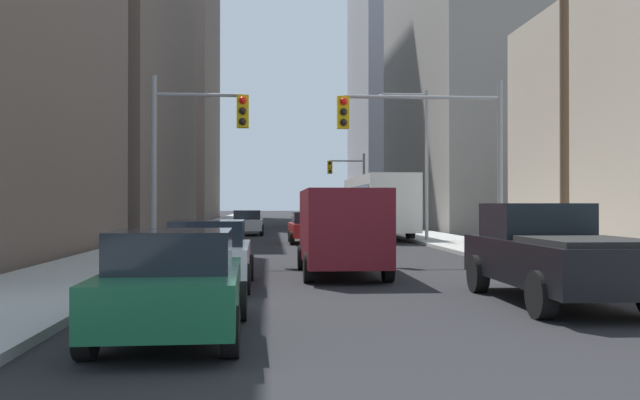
{
  "coord_description": "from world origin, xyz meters",
  "views": [
    {
      "loc": [
        -1.96,
        -3.44,
        1.88
      ],
      "look_at": [
        0.0,
        23.48,
        2.05
      ],
      "focal_mm": 38.9,
      "sensor_mm": 36.0,
      "label": 1
    }
  ],
  "objects_px": {
    "sedan_green": "(174,283)",
    "sedan_white": "(209,253)",
    "traffic_signal_near_right": "(428,136)",
    "traffic_signal_near_left": "(195,138)",
    "sedan_red": "(309,227)",
    "city_bus": "(378,203)",
    "cargo_van_maroon": "(341,227)",
    "pickup_truck_black": "(552,254)",
    "sedan_silver": "(248,223)",
    "sedan_grey": "(330,217)",
    "traffic_signal_far_right": "(348,178)"
  },
  "relations": [
    {
      "from": "sedan_green",
      "to": "sedan_white",
      "type": "bearing_deg",
      "value": 90.31
    },
    {
      "from": "sedan_green",
      "to": "traffic_signal_near_right",
      "type": "distance_m",
      "value": 14.57
    },
    {
      "from": "sedan_green",
      "to": "traffic_signal_near_left",
      "type": "relative_size",
      "value": 0.71
    },
    {
      "from": "sedan_white",
      "to": "traffic_signal_near_right",
      "type": "relative_size",
      "value": 0.7
    },
    {
      "from": "sedan_red",
      "to": "sedan_green",
      "type": "bearing_deg",
      "value": -97.85
    },
    {
      "from": "city_bus",
      "to": "cargo_van_maroon",
      "type": "relative_size",
      "value": 2.2
    },
    {
      "from": "cargo_van_maroon",
      "to": "traffic_signal_near_left",
      "type": "bearing_deg",
      "value": 135.68
    },
    {
      "from": "city_bus",
      "to": "sedan_white",
      "type": "distance_m",
      "value": 23.63
    },
    {
      "from": "pickup_truck_black",
      "to": "sedan_red",
      "type": "distance_m",
      "value": 20.73
    },
    {
      "from": "traffic_signal_near_left",
      "to": "sedan_white",
      "type": "bearing_deg",
      "value": -81.17
    },
    {
      "from": "city_bus",
      "to": "sedan_red",
      "type": "distance_m",
      "value": 6.48
    },
    {
      "from": "city_bus",
      "to": "sedan_silver",
      "type": "xyz_separation_m",
      "value": [
        -7.35,
        4.22,
        -1.16
      ]
    },
    {
      "from": "pickup_truck_black",
      "to": "cargo_van_maroon",
      "type": "bearing_deg",
      "value": 123.3
    },
    {
      "from": "city_bus",
      "to": "traffic_signal_near_right",
      "type": "height_order",
      "value": "traffic_signal_near_right"
    },
    {
      "from": "sedan_silver",
      "to": "traffic_signal_near_left",
      "type": "distance_m",
      "value": 20.31
    },
    {
      "from": "pickup_truck_black",
      "to": "sedan_red",
      "type": "bearing_deg",
      "value": 99.7
    },
    {
      "from": "city_bus",
      "to": "sedan_grey",
      "type": "xyz_separation_m",
      "value": [
        -0.8,
        21.04,
        -1.16
      ]
    },
    {
      "from": "traffic_signal_far_right",
      "to": "sedan_white",
      "type": "bearing_deg",
      "value": -100.96
    },
    {
      "from": "sedan_white",
      "to": "sedan_red",
      "type": "xyz_separation_m",
      "value": [
        3.27,
        17.54,
        0.0
      ]
    },
    {
      "from": "city_bus",
      "to": "sedan_red",
      "type": "xyz_separation_m",
      "value": [
        -4.1,
        -4.88,
        -1.16
      ]
    },
    {
      "from": "sedan_red",
      "to": "traffic_signal_far_right",
      "type": "bearing_deg",
      "value": 78.73
    },
    {
      "from": "traffic_signal_near_right",
      "to": "sedan_red",
      "type": "bearing_deg",
      "value": 106.84
    },
    {
      "from": "pickup_truck_black",
      "to": "cargo_van_maroon",
      "type": "relative_size",
      "value": 1.04
    },
    {
      "from": "city_bus",
      "to": "pickup_truck_black",
      "type": "height_order",
      "value": "city_bus"
    },
    {
      "from": "pickup_truck_black",
      "to": "sedan_silver",
      "type": "distance_m",
      "value": 30.3
    },
    {
      "from": "cargo_van_maroon",
      "to": "sedan_white",
      "type": "bearing_deg",
      "value": -143.25
    },
    {
      "from": "sedan_red",
      "to": "sedan_grey",
      "type": "relative_size",
      "value": 1.01
    },
    {
      "from": "pickup_truck_black",
      "to": "traffic_signal_near_left",
      "type": "xyz_separation_m",
      "value": [
        -7.8,
        9.52,
        3.08
      ]
    },
    {
      "from": "sedan_red",
      "to": "traffic_signal_far_right",
      "type": "xyz_separation_m",
      "value": [
        4.45,
        22.33,
        3.23
      ]
    },
    {
      "from": "city_bus",
      "to": "sedan_white",
      "type": "xyz_separation_m",
      "value": [
        -7.37,
        -22.42,
        -1.16
      ]
    },
    {
      "from": "traffic_signal_near_left",
      "to": "sedan_green",
      "type": "bearing_deg",
      "value": -85.18
    },
    {
      "from": "city_bus",
      "to": "traffic_signal_far_right",
      "type": "bearing_deg",
      "value": 88.85
    },
    {
      "from": "city_bus",
      "to": "sedan_green",
      "type": "xyz_separation_m",
      "value": [
        -7.34,
        -28.38,
        -1.16
      ]
    },
    {
      "from": "cargo_van_maroon",
      "to": "sedan_red",
      "type": "bearing_deg",
      "value": 89.97
    },
    {
      "from": "traffic_signal_near_right",
      "to": "traffic_signal_far_right",
      "type": "relative_size",
      "value": 1.0
    },
    {
      "from": "sedan_grey",
      "to": "traffic_signal_far_right",
      "type": "xyz_separation_m",
      "value": [
        1.15,
        -3.6,
        3.23
      ]
    },
    {
      "from": "pickup_truck_black",
      "to": "traffic_signal_near_right",
      "type": "xyz_separation_m",
      "value": [
        -0.19,
        9.53,
        3.19
      ]
    },
    {
      "from": "traffic_signal_near_left",
      "to": "traffic_signal_far_right",
      "type": "height_order",
      "value": "same"
    },
    {
      "from": "sedan_green",
      "to": "sedan_grey",
      "type": "xyz_separation_m",
      "value": [
        6.54,
        49.42,
        0.0
      ]
    },
    {
      "from": "sedan_white",
      "to": "sedan_grey",
      "type": "xyz_separation_m",
      "value": [
        6.57,
        43.47,
        0.0
      ]
    },
    {
      "from": "pickup_truck_black",
      "to": "sedan_grey",
      "type": "relative_size",
      "value": 1.28
    },
    {
      "from": "sedan_grey",
      "to": "cargo_van_maroon",
      "type": "bearing_deg",
      "value": -94.61
    },
    {
      "from": "sedan_green",
      "to": "traffic_signal_near_left",
      "type": "distance_m",
      "value": 13.04
    },
    {
      "from": "city_bus",
      "to": "cargo_van_maroon",
      "type": "bearing_deg",
      "value": -101.61
    },
    {
      "from": "sedan_silver",
      "to": "traffic_signal_near_right",
      "type": "height_order",
      "value": "traffic_signal_near_right"
    },
    {
      "from": "city_bus",
      "to": "sedan_white",
      "type": "height_order",
      "value": "city_bus"
    },
    {
      "from": "pickup_truck_black",
      "to": "sedan_red",
      "type": "xyz_separation_m",
      "value": [
        -3.49,
        20.44,
        -0.16
      ]
    },
    {
      "from": "sedan_green",
      "to": "sedan_silver",
      "type": "relative_size",
      "value": 1.01
    },
    {
      "from": "sedan_green",
      "to": "traffic_signal_near_left",
      "type": "bearing_deg",
      "value": 94.82
    },
    {
      "from": "traffic_signal_near_right",
      "to": "traffic_signal_far_right",
      "type": "distance_m",
      "value": 33.26
    }
  ]
}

